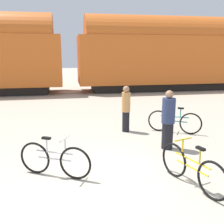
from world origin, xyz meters
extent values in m
plane|color=#B2A893|center=(0.00, 0.00, 0.00)|extent=(80.00, 80.00, 0.00)
cube|color=black|center=(6.45, 12.92, 0.28)|extent=(9.90, 2.19, 0.55)
cube|color=#CC5B1E|center=(6.45, 12.92, 2.16)|extent=(11.79, 2.92, 3.23)
cylinder|color=#CC5B1E|center=(6.45, 12.92, 3.78)|extent=(10.84, 2.77, 2.77)
cube|color=#4C4238|center=(0.00, 12.20, 0.01)|extent=(62.48, 0.07, 0.01)
cube|color=#4C4238|center=(0.00, 13.64, 0.01)|extent=(62.48, 0.07, 0.01)
torus|color=black|center=(1.89, -0.12, 0.38)|extent=(0.28, 0.75, 0.77)
torus|color=black|center=(2.22, -1.16, 0.38)|extent=(0.28, 0.75, 0.77)
cylinder|color=gold|center=(2.06, -0.64, 0.58)|extent=(0.32, 0.93, 0.04)
cylinder|color=gold|center=(2.06, -0.64, 0.42)|extent=(0.30, 0.84, 0.04)
cylinder|color=gold|center=(2.11, -0.82, 0.74)|extent=(0.04, 0.04, 0.32)
cube|color=black|center=(2.11, -0.82, 0.90)|extent=(0.14, 0.21, 0.05)
cylinder|color=gold|center=(1.97, -0.36, 0.76)|extent=(0.04, 0.04, 0.36)
cylinder|color=gold|center=(1.97, -0.36, 0.94)|extent=(0.45, 0.17, 0.03)
torus|color=black|center=(-0.28, 0.11, 0.37)|extent=(0.69, 0.39, 0.75)
torus|color=black|center=(-1.17, 0.57, 0.37)|extent=(0.69, 0.39, 0.75)
cylinder|color=silver|center=(-0.73, 0.34, 0.57)|extent=(0.80, 0.44, 0.04)
cylinder|color=silver|center=(-0.73, 0.34, 0.41)|extent=(0.73, 0.40, 0.04)
cylinder|color=silver|center=(-0.88, 0.42, 0.72)|extent=(0.04, 0.04, 0.31)
cube|color=black|center=(-0.88, 0.42, 0.88)|extent=(0.21, 0.16, 0.05)
cylinder|color=silver|center=(-0.48, 0.22, 0.74)|extent=(0.04, 0.04, 0.35)
cylinder|color=silver|center=(-0.48, 0.22, 0.92)|extent=(0.24, 0.42, 0.03)
torus|color=black|center=(2.76, 3.20, 0.37)|extent=(0.66, 0.43, 0.74)
torus|color=black|center=(3.69, 2.64, 0.37)|extent=(0.66, 0.43, 0.74)
cylinder|color=teal|center=(3.22, 2.92, 0.56)|extent=(0.84, 0.53, 0.04)
cylinder|color=teal|center=(3.22, 2.92, 0.41)|extent=(0.76, 0.48, 0.04)
cylinder|color=teal|center=(3.39, 2.82, 0.72)|extent=(0.04, 0.04, 0.31)
cube|color=black|center=(3.39, 2.82, 0.87)|extent=(0.21, 0.17, 0.05)
cylinder|color=teal|center=(2.97, 3.08, 0.74)|extent=(0.04, 0.04, 0.35)
cylinder|color=teal|center=(2.97, 3.08, 0.91)|extent=(0.27, 0.41, 0.03)
cylinder|color=black|center=(2.41, 1.53, 0.38)|extent=(0.32, 0.32, 0.76)
cylinder|color=navy|center=(2.41, 1.53, 1.12)|extent=(0.37, 0.37, 0.71)
sphere|color=#A37556|center=(2.41, 1.53, 1.59)|extent=(0.22, 0.22, 0.22)
cylinder|color=black|center=(1.62, 3.36, 0.36)|extent=(0.25, 0.25, 0.71)
cylinder|color=tan|center=(1.62, 3.36, 1.05)|extent=(0.29, 0.29, 0.67)
sphere|color=#A37556|center=(1.62, 3.36, 1.49)|extent=(0.22, 0.22, 0.22)
camera|label=1|loc=(-0.45, -5.23, 2.74)|focal=42.00mm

